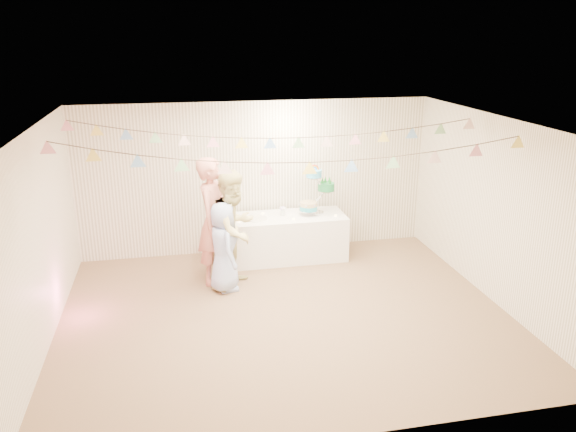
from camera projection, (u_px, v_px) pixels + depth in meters
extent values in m
plane|color=brown|center=(285.00, 315.00, 7.66)|extent=(6.00, 6.00, 0.00)
plane|color=white|center=(285.00, 124.00, 6.85)|extent=(6.00, 6.00, 0.00)
plane|color=white|center=(256.00, 178.00, 9.58)|extent=(6.00, 6.00, 0.00)
plane|color=white|center=(341.00, 316.00, 4.93)|extent=(6.00, 6.00, 0.00)
plane|color=white|center=(39.00, 242.00, 6.68)|extent=(5.00, 5.00, 0.00)
plane|color=white|center=(496.00, 211.00, 7.83)|extent=(5.00, 5.00, 0.00)
cube|color=white|center=(285.00, 237.00, 9.47)|extent=(2.01, 0.80, 0.75)
cylinder|color=white|center=(256.00, 219.00, 9.20)|extent=(0.38, 0.38, 0.02)
imported|color=tan|center=(214.00, 221.00, 8.41)|extent=(0.72, 0.84, 1.95)
imported|color=beige|center=(234.00, 229.00, 8.31)|extent=(1.09, 1.10, 1.79)
imported|color=#ADBFF5|center=(224.00, 247.00, 8.22)|extent=(0.53, 0.72, 1.36)
cylinder|color=#FFD88C|center=(239.00, 221.00, 9.05)|extent=(0.04, 0.04, 0.03)
cylinder|color=#FFD88C|center=(263.00, 213.00, 9.44)|extent=(0.04, 0.04, 0.03)
cylinder|color=#FFD88C|center=(294.00, 219.00, 9.16)|extent=(0.04, 0.04, 0.03)
cylinder|color=#FFD88C|center=(303.00, 210.00, 9.62)|extent=(0.04, 0.04, 0.03)
cylinder|color=#FFD88C|center=(336.00, 215.00, 9.33)|extent=(0.04, 0.04, 0.03)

